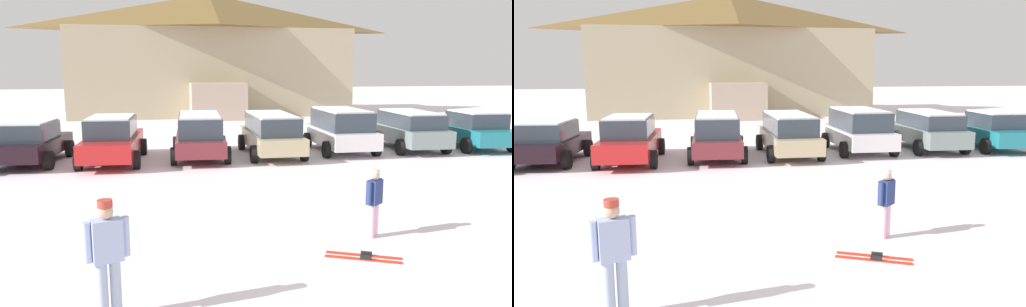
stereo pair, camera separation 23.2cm
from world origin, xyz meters
The scene contains 11 objects.
ski_lodge centered at (0.48, 32.63, 4.39)m, with size 19.91×10.41×8.65m.
parked_black_sedan centered at (-7.91, 13.94, 0.78)m, with size 2.44×4.26×1.54m.
parked_red_sedan centered at (-5.09, 13.61, 0.85)m, with size 2.33×4.72×1.69m.
parked_maroon_van centered at (-1.93, 13.92, 0.90)m, with size 2.34×4.63×1.68m.
parked_beige_suv centered at (0.84, 13.95, 0.89)m, with size 2.16×4.77×1.64m.
parked_white_suv centered at (3.79, 14.21, 0.94)m, with size 2.27×4.20×1.75m.
parked_grey_wagon centered at (6.83, 14.22, 0.87)m, with size 2.29×4.39×1.61m.
parked_teal_hatchback centered at (9.66, 13.96, 0.81)m, with size 2.42×4.24×1.60m.
skier_adult_in_blue_parka centered at (-4.23, 1.84, 0.94)m, with size 0.59×0.36×1.67m.
skier_teen_in_navy_coat centered at (0.70, 4.22, 0.79)m, with size 0.43×0.37×1.41m.
pair_of_skis centered at (0.07, 3.20, 0.02)m, with size 1.34×0.86×0.08m.
Camera 2 is at (-3.29, -4.83, 3.38)m, focal length 35.00 mm.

